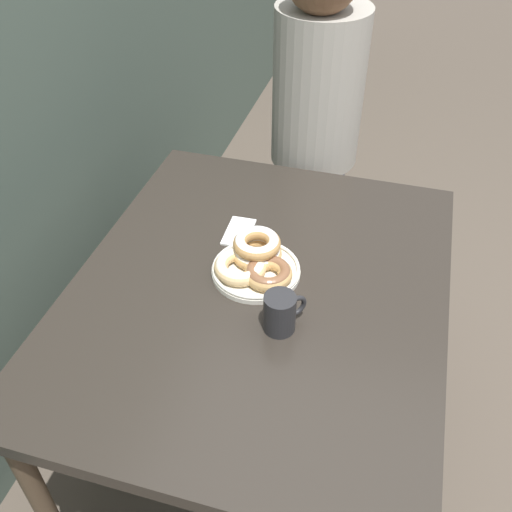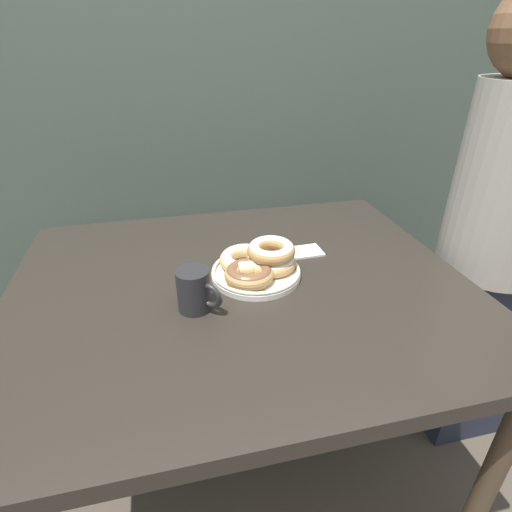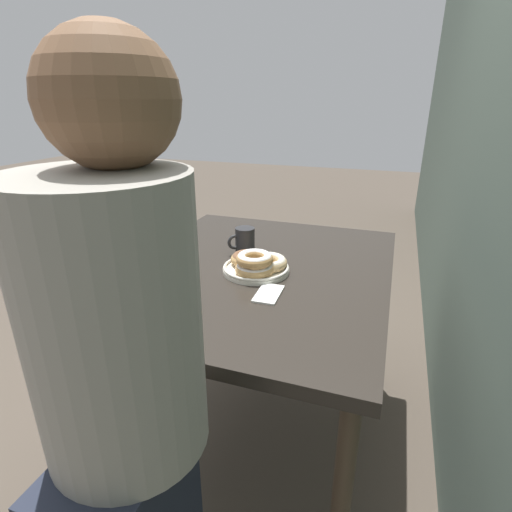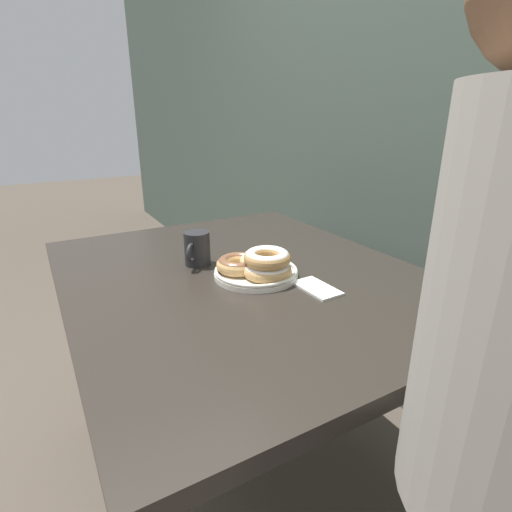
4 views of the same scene
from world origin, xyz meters
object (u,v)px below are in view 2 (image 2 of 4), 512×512
donut_plate (258,263)px  person_figure (498,246)px  coffee_mug (195,290)px  dining_table (242,305)px  napkin (300,252)px

donut_plate → person_figure: size_ratio=0.18×
donut_plate → coffee_mug: bearing=-147.3°
donut_plate → dining_table: bearing=-154.8°
napkin → dining_table: bearing=-149.8°
donut_plate → coffee_mug: (-0.17, -0.11, 0.02)m
dining_table → coffee_mug: (-0.12, -0.09, 0.12)m
person_figure → napkin: 0.59m
person_figure → napkin: size_ratio=10.70×
donut_plate → napkin: 0.17m
donut_plate → person_figure: (0.73, -0.01, -0.03)m
person_figure → donut_plate: bearing=178.8°
donut_plate → person_figure: person_figure is taller
donut_plate → coffee_mug: coffee_mug is taller
dining_table → person_figure: size_ratio=0.81×
person_figure → dining_table: bearing=-179.4°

